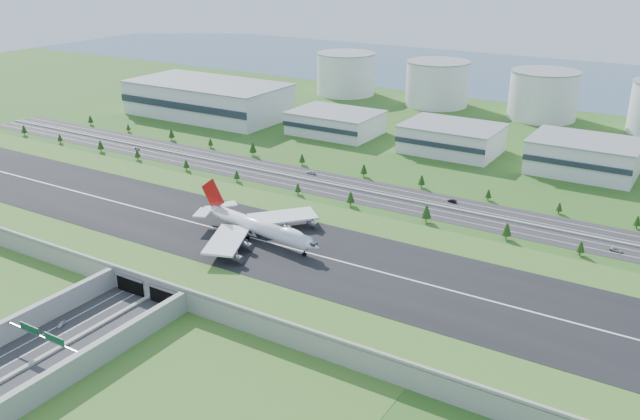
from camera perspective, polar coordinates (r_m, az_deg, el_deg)
The scene contains 21 objects.
ground at distance 294.22m, azimuth -7.39°, elevation -3.37°, with size 1200.00×1200.00×0.00m, color #31531A.
airfield_deck at distance 292.47m, azimuth -7.44°, elevation -2.64°, with size 520.00×100.00×9.20m.
underpass_road at distance 233.95m, azimuth -23.06°, elevation -11.11°, with size 38.80×120.40×8.00m.
sign_gantry_near at distance 234.21m, azimuth -22.32°, elevation -9.94°, with size 38.70×0.70×9.80m.
north_expressway at distance 366.95m, azimuth 1.88°, elevation 1.93°, with size 560.00×36.00×0.12m, color #28282B.
tree_row at distance 355.25m, azimuth 4.52°, elevation 1.98°, with size 506.36×48.70×8.46m.
hangar_west at distance 530.10m, azimuth -9.41°, elevation 9.18°, with size 120.00×60.00×25.00m, color silver.
hangar_mid_a at distance 472.38m, azimuth 1.31°, elevation 7.35°, with size 58.00×42.00×15.00m, color silver.
hangar_mid_b at distance 436.89m, azimuth 11.03°, elevation 5.92°, with size 58.00×42.00×17.00m, color silver.
hangar_mid_c at distance 416.76m, azimuth 21.34°, elevation 4.21°, with size 58.00×42.00×19.00m, color silver.
fuel_tank_a at distance 601.35m, azimuth 2.19°, elevation 11.38°, with size 50.00×50.00×35.00m, color silver.
fuel_tank_b at distance 565.13m, azimuth 9.83°, elevation 10.43°, with size 50.00×50.00×35.00m, color silver.
fuel_tank_c at distance 539.98m, azimuth 18.29°, elevation 9.16°, with size 50.00×50.00×35.00m, color silver.
bay_water at distance 717.20m, azimuth 17.66°, elevation 10.63°, with size 1200.00×260.00×0.06m, color #39536D.
boeing_747 at distance 281.11m, azimuth -5.23°, elevation -1.39°, with size 67.16×63.05×20.85m.
car_0 at distance 252.43m, azimuth -20.97°, elevation -8.97°, with size 1.67×4.14×1.41m, color silver.
car_2 at distance 242.17m, azimuth -15.35°, elevation -9.58°, with size 2.58×5.60×1.56m, color #0D1043.
car_4 at distance 450.55m, azimuth -15.15°, elevation 5.03°, with size 1.80×4.46×1.52m, color #5C5D62.
car_5 at distance 351.22m, azimuth 11.08°, elevation 0.76°, with size 1.62×4.65×1.53m, color black.
car_6 at distance 316.65m, azimuth 23.68°, elevation -3.08°, with size 2.50×5.42×1.51m, color #AFB0B4.
car_7 at distance 388.45m, azimuth -0.78°, elevation 3.20°, with size 2.37×5.83×1.69m, color silver.
Camera 1 is at (170.98, -205.64, 122.65)m, focal length 38.00 mm.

